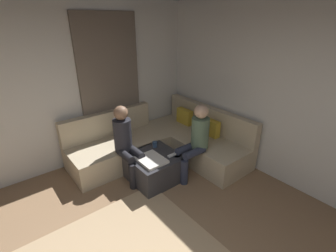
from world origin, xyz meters
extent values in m
cube|color=silver|center=(0.00, 2.94, 1.35)|extent=(6.00, 0.12, 2.70)
cube|color=silver|center=(-2.94, 0.00, 1.35)|extent=(0.12, 6.00, 2.70)
cube|color=#726659|center=(-2.84, 1.30, 1.25)|extent=(0.06, 1.10, 2.50)
cube|color=#C6B593|center=(-1.78, 2.41, 0.21)|extent=(2.10, 0.85, 0.42)
cube|color=#C6B593|center=(-1.78, 2.76, 0.65)|extent=(2.10, 0.14, 0.45)
cube|color=#C6B593|center=(-2.41, 1.13, 0.21)|extent=(0.85, 1.70, 0.42)
cube|color=#C6B593|center=(-2.76, 1.13, 0.65)|extent=(0.14, 1.70, 0.45)
cube|color=gold|center=(-2.28, 2.58, 0.54)|extent=(0.36, 0.12, 0.36)
cube|color=gold|center=(-1.58, 2.58, 0.54)|extent=(0.36, 0.12, 0.36)
cube|color=#333338|center=(-1.63, 1.34, 0.21)|extent=(0.76, 0.76, 0.42)
cube|color=white|center=(-1.53, 1.22, 0.44)|extent=(0.44, 0.36, 0.04)
cylinder|color=#334C72|center=(-1.85, 1.52, 0.47)|extent=(0.08, 0.08, 0.10)
cube|color=white|center=(-1.45, 1.56, 0.43)|extent=(0.05, 0.15, 0.02)
cylinder|color=#2D3347|center=(-1.23, 1.63, 0.21)|extent=(0.12, 0.12, 0.42)
cylinder|color=#2D3347|center=(-1.41, 1.63, 0.21)|extent=(0.12, 0.12, 0.42)
cylinder|color=#2D3347|center=(-1.23, 1.83, 0.48)|extent=(0.12, 0.40, 0.12)
cylinder|color=#2D3347|center=(-1.41, 1.83, 0.48)|extent=(0.12, 0.40, 0.12)
cylinder|color=#597259|center=(-1.32, 2.03, 0.73)|extent=(0.28, 0.28, 0.50)
sphere|color=#D8AD8C|center=(-1.32, 2.03, 1.09)|extent=(0.22, 0.22, 0.22)
cylinder|color=black|center=(-1.63, 1.13, 0.21)|extent=(0.12, 0.12, 0.42)
cylinder|color=black|center=(-1.63, 0.95, 0.21)|extent=(0.12, 0.12, 0.42)
cylinder|color=black|center=(-1.83, 1.13, 0.48)|extent=(0.40, 0.12, 0.12)
cylinder|color=black|center=(-1.83, 0.95, 0.48)|extent=(0.40, 0.12, 0.12)
cylinder|color=#26262D|center=(-2.03, 1.04, 0.73)|extent=(0.28, 0.28, 0.50)
sphere|color=#8C664C|center=(-2.03, 1.04, 1.09)|extent=(0.22, 0.22, 0.22)
camera|label=1|loc=(1.08, -0.53, 2.41)|focal=26.01mm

